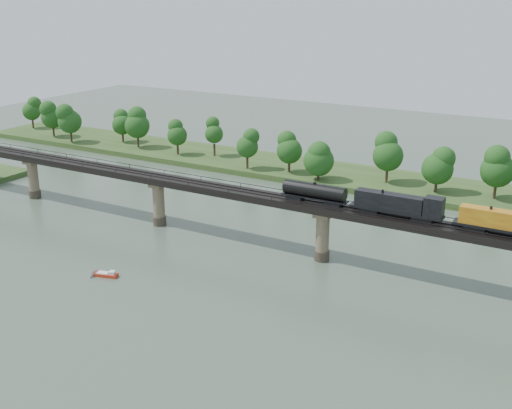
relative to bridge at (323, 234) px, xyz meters
The scene contains 7 objects.
ground 30.49m from the bridge, 90.00° to the right, with size 400.00×400.00×0.00m, color #3D4E3F.
far_bank 55.20m from the bridge, 90.00° to the left, with size 300.00×24.00×1.60m, color #2E4B1E.
bridge is the anchor object (origin of this frame).
bridge_superstructure 6.33m from the bridge, 90.00° to the left, with size 220.00×4.90×0.75m.
far_treeline 51.30m from the bridge, 99.23° to the left, with size 289.06×17.54×13.60m.
freight_train 28.09m from the bridge, ahead, with size 68.99×2.69×4.75m.
motorboat 41.58m from the bridge, 139.38° to the right, with size 4.53×2.61×1.20m.
Camera 1 is at (46.62, -76.95, 50.31)m, focal length 45.00 mm.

